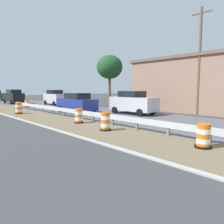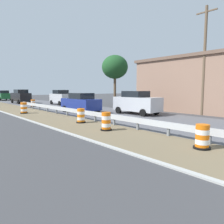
{
  "view_description": "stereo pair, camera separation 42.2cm",
  "coord_description": "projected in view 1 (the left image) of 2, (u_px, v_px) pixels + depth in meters",
  "views": [
    {
      "loc": [
        -6.93,
        1.75,
        2.35
      ],
      "look_at": [
        0.48,
        9.8,
        1.14
      ],
      "focal_mm": 33.95,
      "sensor_mm": 36.0,
      "label": 1
    },
    {
      "loc": [
        -6.62,
        1.47,
        2.35
      ],
      "look_at": [
        0.48,
        9.8,
        1.14
      ],
      "focal_mm": 33.95,
      "sensor_mm": 36.0,
      "label": 2
    }
  ],
  "objects": [
    {
      "name": "traffic_barrel_nearest",
      "position": [
        203.0,
        137.0,
        8.41
      ],
      "size": [
        0.65,
        0.65,
        0.97
      ],
      "color": "orange",
      "rests_on": "ground"
    },
    {
      "name": "traffic_barrel_mid",
      "position": [
        79.0,
        117.0,
        14.5
      ],
      "size": [
        0.64,
        0.64,
        0.99
      ],
      "color": "orange",
      "rests_on": "ground"
    },
    {
      "name": "traffic_barrel_far",
      "position": [
        19.0,
        109.0,
        19.77
      ],
      "size": [
        0.71,
        0.71,
        1.06
      ],
      "color": "orange",
      "rests_on": "ground"
    },
    {
      "name": "traffic_barrel_close",
      "position": [
        106.0,
        122.0,
        11.91
      ],
      "size": [
        0.64,
        0.64,
        1.04
      ],
      "color": "orange",
      "rests_on": "ground"
    },
    {
      "name": "traffic_barrel_farther",
      "position": [
        27.0,
        104.0,
        27.12
      ],
      "size": [
        0.65,
        0.65,
        0.95
      ],
      "color": "orange",
      "rests_on": "ground"
    },
    {
      "name": "car_mid_far_lane",
      "position": [
        133.0,
        102.0,
        19.65
      ],
      "size": [
        2.23,
        4.58,
        2.14
      ],
      "rotation": [
        0.0,
        0.0,
        -1.53
      ],
      "color": "silver",
      "rests_on": "ground"
    },
    {
      "name": "tree_roadside",
      "position": [
        110.0,
        67.0,
        30.04
      ],
      "size": [
        3.7,
        3.7,
        7.08
      ],
      "color": "brown",
      "rests_on": "ground"
    },
    {
      "name": "utility_pole_near",
      "position": [
        199.0,
        60.0,
        18.6
      ],
      "size": [
        0.24,
        1.8,
        9.32
      ],
      "color": "brown",
      "rests_on": "ground"
    },
    {
      "name": "car_trailing_near_lane",
      "position": [
        55.0,
        97.0,
        30.83
      ],
      "size": [
        2.08,
        4.07,
        2.16
      ],
      "rotation": [
        0.0,
        0.0,
        -1.57
      ],
      "color": "silver",
      "rests_on": "ground"
    },
    {
      "name": "car_lead_near_lane",
      "position": [
        14.0,
        97.0,
        33.47
      ],
      "size": [
        2.04,
        4.78,
        2.22
      ],
      "rotation": [
        0.0,
        0.0,
        1.59
      ],
      "color": "black",
      "rests_on": "ground"
    },
    {
      "name": "car_lead_far_lane",
      "position": [
        77.0,
        103.0,
        20.69
      ],
      "size": [
        2.12,
        4.61,
        1.93
      ],
      "rotation": [
        0.0,
        0.0,
        1.59
      ],
      "color": "navy",
      "rests_on": "ground"
    },
    {
      "name": "roadside_shop_near",
      "position": [
        197.0,
        85.0,
        23.46
      ],
      "size": [
        9.36,
        11.85,
        5.55
      ],
      "color": "#93705B",
      "rests_on": "ground"
    }
  ]
}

